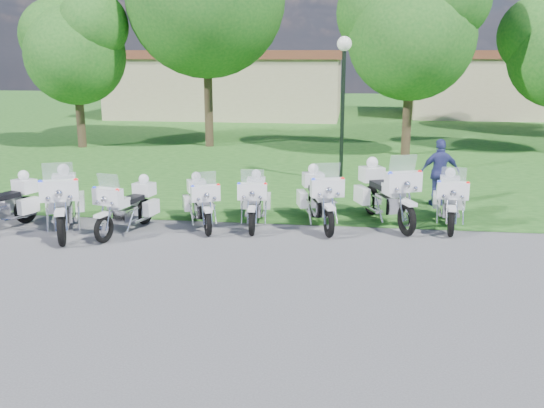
# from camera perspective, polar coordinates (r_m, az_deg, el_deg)

# --- Properties ---
(ground) EXTENTS (100.00, 100.00, 0.00)m
(ground) POSITION_cam_1_polar(r_m,az_deg,el_deg) (11.60, -2.01, -5.95)
(ground) COLOR #515156
(ground) RESTS_ON ground
(grass_lawn) EXTENTS (100.00, 48.00, 0.01)m
(grass_lawn) POSITION_cam_1_polar(r_m,az_deg,el_deg) (38.00, 4.72, 8.03)
(grass_lawn) COLOR #215A1C
(grass_lawn) RESTS_ON ground
(motorcycle_1) EXTENTS (1.47, 2.45, 1.74)m
(motorcycle_1) POSITION_cam_1_polar(r_m,az_deg,el_deg) (14.43, -19.06, 0.30)
(motorcycle_1) COLOR black
(motorcycle_1) RESTS_ON ground
(motorcycle_2) EXTENTS (1.06, 2.15, 1.47)m
(motorcycle_2) POSITION_cam_1_polar(r_m,az_deg,el_deg) (14.08, -13.41, -0.11)
(motorcycle_2) COLOR black
(motorcycle_2) RESTS_ON ground
(motorcycle_3) EXTENTS (1.21, 1.99, 1.42)m
(motorcycle_3) POSITION_cam_1_polar(r_m,az_deg,el_deg) (14.27, -6.70, 0.29)
(motorcycle_3) COLOR black
(motorcycle_3) RESTS_ON ground
(motorcycle_4) EXTENTS (0.83, 2.17, 1.46)m
(motorcycle_4) POSITION_cam_1_polar(r_m,az_deg,el_deg) (14.26, -1.66, 0.44)
(motorcycle_4) COLOR black
(motorcycle_4) RESTS_ON ground
(motorcycle_5) EXTENTS (1.20, 2.37, 1.63)m
(motorcycle_5) POSITION_cam_1_polar(r_m,az_deg,el_deg) (14.25, 4.49, 0.68)
(motorcycle_5) COLOR black
(motorcycle_5) RESTS_ON ground
(motorcycle_6) EXTENTS (1.50, 2.50, 1.78)m
(motorcycle_6) POSITION_cam_1_polar(r_m,az_deg,el_deg) (14.64, 10.66, 1.09)
(motorcycle_6) COLOR black
(motorcycle_6) RESTS_ON ground
(motorcycle_7) EXTENTS (0.89, 2.27, 1.52)m
(motorcycle_7) POSITION_cam_1_polar(r_m,az_deg,el_deg) (14.80, 16.43, 0.47)
(motorcycle_7) COLOR black
(motorcycle_7) RESTS_ON ground
(lamp_post) EXTENTS (0.44, 0.44, 4.45)m
(lamp_post) POSITION_cam_1_polar(r_m,az_deg,el_deg) (18.74, 6.75, 12.03)
(lamp_post) COLOR black
(lamp_post) RESTS_ON ground
(tree_0) EXTENTS (4.84, 4.13, 6.46)m
(tree_0) POSITION_cam_1_polar(r_m,az_deg,el_deg) (27.26, -18.11, 14.03)
(tree_0) COLOR #38281C
(tree_0) RESTS_ON ground
(tree_2) EXTENTS (5.70, 4.87, 7.60)m
(tree_2) POSITION_cam_1_polar(r_m,az_deg,el_deg) (24.59, 12.93, 16.20)
(tree_2) COLOR #38281C
(tree_2) RESTS_ON ground
(building_west) EXTENTS (14.56, 8.32, 4.10)m
(building_west) POSITION_cam_1_polar(r_m,az_deg,el_deg) (39.58, -4.02, 11.28)
(building_west) COLOR tan
(building_west) RESTS_ON ground
(building_east) EXTENTS (11.44, 7.28, 4.10)m
(building_east) POSITION_cam_1_polar(r_m,az_deg,el_deg) (41.82, 20.50, 10.59)
(building_east) COLOR tan
(building_east) RESTS_ON ground
(bystander_c) EXTENTS (1.09, 0.58, 1.77)m
(bystander_c) POSITION_cam_1_polar(r_m,az_deg,el_deg) (16.61, 15.52, 2.85)
(bystander_c) COLOR #363C83
(bystander_c) RESTS_ON ground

